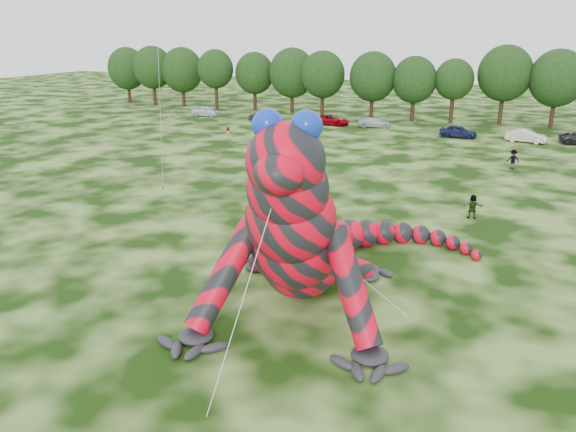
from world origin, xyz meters
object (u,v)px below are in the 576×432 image
at_px(tree_1, 153,76).
at_px(car_3, 374,123).
at_px(spectator_2, 513,160).
at_px(car_0, 206,111).
at_px(inflatable_gecko, 307,196).
at_px(tree_6, 323,84).
at_px(tree_9, 453,91).
at_px(tree_2, 183,77).
at_px(spectator_4, 228,134).
at_px(spectator_5, 473,207).
at_px(tree_3, 216,80).
at_px(car_1, 263,117).
at_px(tree_11, 556,89).
at_px(spectator_0, 294,164).
at_px(car_5, 526,136).
at_px(tree_5, 292,80).
at_px(tree_4, 255,81).
at_px(car_2, 331,120).
at_px(car_4, 458,131).
at_px(tree_7, 372,86).
at_px(spectator_1, 305,163).
at_px(tree_0, 128,75).
at_px(tree_8, 414,89).

distance_m(tree_1, car_3, 41.66).
bearing_deg(spectator_2, car_0, -41.78).
relative_size(inflatable_gecko, tree_6, 2.00).
bearing_deg(tree_9, tree_1, 179.18).
bearing_deg(tree_2, spectator_4, -48.69).
relative_size(tree_9, spectator_5, 5.21).
relative_size(tree_3, car_1, 2.42).
distance_m(tree_11, spectator_0, 42.64).
bearing_deg(spectator_4, car_5, 84.48).
xyz_separation_m(tree_5, car_3, (15.34, -8.81, -4.26)).
bearing_deg(tree_4, spectator_4, -71.28).
bearing_deg(car_2, spectator_2, -124.56).
relative_size(inflatable_gecko, car_4, 4.39).
xyz_separation_m(tree_6, car_3, (9.78, -7.06, -4.11)).
relative_size(tree_6, car_0, 2.16).
bearing_deg(tree_11, tree_7, -176.67).
bearing_deg(spectator_0, car_3, 70.89).
distance_m(tree_4, spectator_1, 41.76).
height_order(inflatable_gecko, car_4, inflatable_gecko).
xyz_separation_m(car_0, car_1, (10.07, -1.53, -0.10)).
bearing_deg(tree_7, car_0, -163.47).
bearing_deg(spectator_5, car_5, -108.32).
bearing_deg(car_2, tree_0, 78.90).
distance_m(tree_0, tree_6, 37.09).
distance_m(car_0, car_4, 37.01).
height_order(tree_4, tree_7, tree_7).
bearing_deg(car_5, car_3, 88.06).
xyz_separation_m(tree_4, spectator_2, (39.47, -27.24, -3.61)).
height_order(tree_2, spectator_5, tree_2).
distance_m(car_0, spectator_4, 20.01).
bearing_deg(car_0, tree_0, 67.44).
height_order(tree_4, car_2, tree_4).
bearing_deg(tree_5, car_4, -24.69).
distance_m(tree_0, tree_4, 24.92).
xyz_separation_m(tree_11, car_5, (-2.92, -12.16, -4.31)).
height_order(tree_4, spectator_5, tree_4).
height_order(car_2, car_3, car_2).
bearing_deg(inflatable_gecko, car_4, 76.53).
relative_size(tree_3, spectator_0, 5.04).
height_order(car_2, spectator_0, spectator_0).
xyz_separation_m(tree_2, car_1, (19.57, -10.45, -4.18)).
relative_size(inflatable_gecko, car_0, 4.32).
height_order(tree_0, car_1, tree_0).
bearing_deg(car_2, inflatable_gecko, -160.55).
xyz_separation_m(tree_8, car_4, (7.54, -10.71, -3.74)).
bearing_deg(spectator_5, inflatable_gecko, 52.85).
distance_m(car_0, car_5, 44.55).
height_order(tree_4, tree_5, tree_5).
height_order(tree_1, spectator_0, tree_1).
relative_size(tree_8, tree_11, 0.89).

